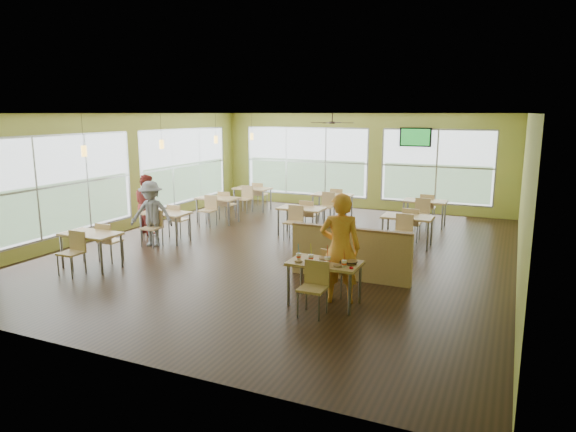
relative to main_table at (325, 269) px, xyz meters
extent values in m
plane|color=black|center=(-2.00, 3.00, -0.63)|extent=(12.00, 12.00, 0.00)
plane|color=white|center=(-2.00, 3.00, 2.57)|extent=(12.00, 12.00, 0.00)
cube|color=#9BA844|center=(-2.00, 9.00, 0.97)|extent=(10.00, 0.04, 3.20)
cube|color=#9BA844|center=(-2.00, -3.00, 0.97)|extent=(10.00, 0.04, 3.20)
cube|color=#9BA844|center=(-7.00, 3.00, 0.97)|extent=(0.04, 12.00, 3.20)
cube|color=#9BA844|center=(3.00, 3.00, 0.97)|extent=(0.04, 12.00, 3.20)
cube|color=white|center=(-6.98, 1.00, 0.89)|extent=(0.02, 4.50, 2.35)
cube|color=white|center=(-6.98, 6.00, 0.89)|extent=(0.02, 4.50, 2.35)
cube|color=white|center=(-4.00, 8.98, 0.89)|extent=(4.50, 0.02, 2.35)
cube|color=white|center=(0.50, 8.98, 0.89)|extent=(3.50, 0.02, 2.35)
cube|color=#B7BABC|center=(-6.97, 3.50, -0.28)|extent=(0.04, 9.40, 0.05)
cube|color=#B7BABC|center=(-1.75, 8.97, -0.28)|extent=(8.00, 0.04, 0.05)
cube|color=tan|center=(0.00, 0.00, 0.10)|extent=(1.20, 0.70, 0.04)
cube|color=brown|center=(0.00, 0.00, 0.07)|extent=(1.22, 0.71, 0.01)
cylinder|color=slate|center=(-0.54, -0.29, -0.28)|extent=(0.05, 0.05, 0.71)
cylinder|color=slate|center=(0.54, -0.29, -0.28)|extent=(0.05, 0.05, 0.71)
cylinder|color=slate|center=(-0.54, 0.29, -0.28)|extent=(0.05, 0.05, 0.71)
cylinder|color=slate|center=(0.54, 0.29, -0.28)|extent=(0.05, 0.05, 0.71)
cube|color=tan|center=(0.00, 0.55, -0.18)|extent=(0.42, 0.42, 0.04)
cube|color=tan|center=(0.00, 0.74, 0.04)|extent=(0.42, 0.04, 0.40)
cube|color=tan|center=(0.00, -0.55, -0.18)|extent=(0.42, 0.42, 0.04)
cube|color=tan|center=(0.00, -0.74, 0.04)|extent=(0.42, 0.04, 0.40)
cube|color=tan|center=(0.00, 1.45, -0.13)|extent=(2.40, 0.12, 1.00)
cube|color=brown|center=(0.00, 1.45, 0.39)|extent=(2.40, 0.14, 0.04)
cube|color=tan|center=(-5.20, 0.00, 0.10)|extent=(1.20, 0.70, 0.04)
cube|color=brown|center=(-5.20, 0.00, 0.07)|extent=(1.22, 0.71, 0.01)
cylinder|color=slate|center=(-5.74, -0.29, -0.28)|extent=(0.05, 0.05, 0.71)
cylinder|color=slate|center=(-4.66, -0.29, -0.28)|extent=(0.05, 0.05, 0.71)
cylinder|color=slate|center=(-5.74, 0.29, -0.28)|extent=(0.05, 0.05, 0.71)
cylinder|color=slate|center=(-4.66, 0.29, -0.28)|extent=(0.05, 0.05, 0.71)
cube|color=tan|center=(-5.20, 0.55, -0.18)|extent=(0.42, 0.42, 0.04)
cube|color=tan|center=(-5.20, 0.74, 0.04)|extent=(0.42, 0.04, 0.40)
cube|color=tan|center=(-5.20, -0.55, -0.18)|extent=(0.42, 0.42, 0.04)
cube|color=tan|center=(-5.20, -0.74, 0.04)|extent=(0.42, 0.04, 0.40)
cube|color=tan|center=(-5.20, 2.50, 0.10)|extent=(1.20, 0.70, 0.04)
cube|color=brown|center=(-5.20, 2.50, 0.07)|extent=(1.22, 0.71, 0.01)
cylinder|color=slate|center=(-5.74, 2.21, -0.28)|extent=(0.05, 0.05, 0.71)
cylinder|color=slate|center=(-4.66, 2.21, -0.28)|extent=(0.05, 0.05, 0.71)
cylinder|color=slate|center=(-5.74, 2.79, -0.28)|extent=(0.05, 0.05, 0.71)
cylinder|color=slate|center=(-4.66, 2.79, -0.28)|extent=(0.05, 0.05, 0.71)
cube|color=tan|center=(-5.20, 3.05, -0.18)|extent=(0.42, 0.42, 0.04)
cube|color=tan|center=(-5.20, 3.24, 0.04)|extent=(0.42, 0.04, 0.40)
cube|color=tan|center=(-5.20, 1.95, -0.18)|extent=(0.42, 0.42, 0.04)
cube|color=tan|center=(-5.20, 1.76, 0.04)|extent=(0.42, 0.04, 0.40)
cube|color=tan|center=(-5.20, 5.00, 0.10)|extent=(1.20, 0.70, 0.04)
cube|color=brown|center=(-5.20, 5.00, 0.07)|extent=(1.22, 0.71, 0.01)
cylinder|color=slate|center=(-5.74, 4.71, -0.28)|extent=(0.05, 0.05, 0.71)
cylinder|color=slate|center=(-4.66, 4.71, -0.28)|extent=(0.05, 0.05, 0.71)
cylinder|color=slate|center=(-5.74, 5.29, -0.28)|extent=(0.05, 0.05, 0.71)
cylinder|color=slate|center=(-4.66, 5.29, -0.28)|extent=(0.05, 0.05, 0.71)
cube|color=tan|center=(-5.20, 5.55, -0.18)|extent=(0.42, 0.42, 0.04)
cube|color=tan|center=(-5.20, 5.74, 0.04)|extent=(0.42, 0.04, 0.40)
cube|color=tan|center=(-5.20, 4.45, -0.18)|extent=(0.42, 0.42, 0.04)
cube|color=tan|center=(-5.20, 4.26, 0.04)|extent=(0.42, 0.04, 0.40)
cube|color=tan|center=(-5.20, 7.20, 0.10)|extent=(1.20, 0.70, 0.04)
cube|color=brown|center=(-5.20, 7.20, 0.07)|extent=(1.22, 0.71, 0.01)
cylinder|color=slate|center=(-5.74, 6.91, -0.28)|extent=(0.05, 0.05, 0.71)
cylinder|color=slate|center=(-4.66, 6.91, -0.28)|extent=(0.05, 0.05, 0.71)
cylinder|color=slate|center=(-5.74, 7.49, -0.28)|extent=(0.05, 0.05, 0.71)
cylinder|color=slate|center=(-4.66, 7.49, -0.28)|extent=(0.05, 0.05, 0.71)
cube|color=tan|center=(-5.20, 7.75, -0.18)|extent=(0.42, 0.42, 0.04)
cube|color=tan|center=(-5.20, 7.94, 0.04)|extent=(0.42, 0.04, 0.40)
cube|color=tan|center=(-5.20, 6.65, -0.18)|extent=(0.42, 0.42, 0.04)
cube|color=tan|center=(-5.20, 6.46, 0.04)|extent=(0.42, 0.04, 0.40)
cube|color=tan|center=(-2.30, 4.50, 0.10)|extent=(1.20, 0.70, 0.04)
cube|color=brown|center=(-2.30, 4.50, 0.07)|extent=(1.22, 0.71, 0.01)
cylinder|color=slate|center=(-2.84, 4.21, -0.28)|extent=(0.05, 0.05, 0.71)
cylinder|color=slate|center=(-1.76, 4.21, -0.28)|extent=(0.05, 0.05, 0.71)
cylinder|color=slate|center=(-2.84, 4.79, -0.28)|extent=(0.05, 0.05, 0.71)
cylinder|color=slate|center=(-1.76, 4.79, -0.28)|extent=(0.05, 0.05, 0.71)
cube|color=tan|center=(-2.30, 5.05, -0.18)|extent=(0.42, 0.42, 0.04)
cube|color=tan|center=(-2.30, 5.24, 0.04)|extent=(0.42, 0.04, 0.40)
cube|color=tan|center=(-2.30, 3.95, -0.18)|extent=(0.42, 0.42, 0.04)
cube|color=tan|center=(-2.30, 3.76, 0.04)|extent=(0.42, 0.04, 0.40)
cube|color=tan|center=(-2.30, 7.00, 0.10)|extent=(1.20, 0.70, 0.04)
cube|color=brown|center=(-2.30, 7.00, 0.07)|extent=(1.22, 0.71, 0.01)
cylinder|color=slate|center=(-2.84, 6.71, -0.28)|extent=(0.05, 0.05, 0.71)
cylinder|color=slate|center=(-1.76, 6.71, -0.28)|extent=(0.05, 0.05, 0.71)
cylinder|color=slate|center=(-2.84, 7.29, -0.28)|extent=(0.05, 0.05, 0.71)
cylinder|color=slate|center=(-1.76, 7.29, -0.28)|extent=(0.05, 0.05, 0.71)
cube|color=tan|center=(-2.30, 7.55, -0.18)|extent=(0.42, 0.42, 0.04)
cube|color=tan|center=(-2.30, 7.74, 0.04)|extent=(0.42, 0.04, 0.40)
cube|color=tan|center=(-2.30, 6.45, -0.18)|extent=(0.42, 0.42, 0.04)
cube|color=tan|center=(-2.30, 6.26, 0.04)|extent=(0.42, 0.04, 0.40)
cube|color=tan|center=(0.50, 4.50, 0.10)|extent=(1.20, 0.70, 0.04)
cube|color=brown|center=(0.50, 4.50, 0.07)|extent=(1.22, 0.71, 0.01)
cylinder|color=slate|center=(-0.04, 4.21, -0.28)|extent=(0.05, 0.05, 0.71)
cylinder|color=slate|center=(1.04, 4.21, -0.28)|extent=(0.05, 0.05, 0.71)
cylinder|color=slate|center=(-0.04, 4.79, -0.28)|extent=(0.05, 0.05, 0.71)
cylinder|color=slate|center=(1.04, 4.79, -0.28)|extent=(0.05, 0.05, 0.71)
cube|color=tan|center=(0.50, 5.05, -0.18)|extent=(0.42, 0.42, 0.04)
cube|color=tan|center=(0.50, 5.24, 0.04)|extent=(0.42, 0.04, 0.40)
cube|color=tan|center=(0.50, 3.95, -0.18)|extent=(0.42, 0.42, 0.04)
cube|color=tan|center=(0.50, 3.76, 0.04)|extent=(0.42, 0.04, 0.40)
cube|color=tan|center=(0.50, 7.00, 0.10)|extent=(1.20, 0.70, 0.04)
cube|color=brown|center=(0.50, 7.00, 0.07)|extent=(1.22, 0.71, 0.01)
cylinder|color=slate|center=(-0.04, 6.71, -0.28)|extent=(0.05, 0.05, 0.71)
cylinder|color=slate|center=(1.04, 6.71, -0.28)|extent=(0.05, 0.05, 0.71)
cylinder|color=slate|center=(-0.04, 7.29, -0.28)|extent=(0.05, 0.05, 0.71)
cylinder|color=slate|center=(1.04, 7.29, -0.28)|extent=(0.05, 0.05, 0.71)
cube|color=tan|center=(0.50, 7.55, -0.18)|extent=(0.42, 0.42, 0.04)
cube|color=tan|center=(0.50, 7.74, 0.04)|extent=(0.42, 0.04, 0.40)
cube|color=tan|center=(0.50, 6.45, -0.18)|extent=(0.42, 0.42, 0.04)
cube|color=tan|center=(0.50, 6.26, 0.04)|extent=(0.42, 0.04, 0.40)
cylinder|color=#2D2119|center=(-5.20, 0.00, 2.22)|extent=(0.01, 0.01, 0.70)
cylinder|color=yellow|center=(-5.20, 0.00, 1.82)|extent=(0.11, 0.11, 0.22)
cylinder|color=#2D2119|center=(-5.20, 2.50, 2.22)|extent=(0.01, 0.01, 0.70)
cylinder|color=yellow|center=(-5.20, 2.50, 1.82)|extent=(0.11, 0.11, 0.22)
cylinder|color=#2D2119|center=(-5.20, 5.00, 2.22)|extent=(0.01, 0.01, 0.70)
cylinder|color=yellow|center=(-5.20, 5.00, 1.82)|extent=(0.11, 0.11, 0.22)
cylinder|color=#2D2119|center=(-5.20, 7.20, 2.22)|extent=(0.01, 0.01, 0.70)
cylinder|color=yellow|center=(-5.20, 7.20, 1.82)|extent=(0.11, 0.11, 0.22)
cylinder|color=#2D2119|center=(-2.00, 6.00, 2.45)|extent=(0.03, 0.03, 0.24)
cylinder|color=#2D2119|center=(-2.00, 6.00, 2.31)|extent=(0.16, 0.16, 0.06)
cube|color=#2D2119|center=(-1.65, 6.00, 2.31)|extent=(0.55, 0.10, 0.01)
cube|color=#2D2119|center=(-2.00, 6.35, 2.31)|extent=(0.10, 0.55, 0.01)
cube|color=#2D2119|center=(-2.35, 6.00, 2.31)|extent=(0.55, 0.10, 0.01)
cube|color=#2D2119|center=(-2.00, 5.65, 2.31)|extent=(0.10, 0.55, 0.01)
cube|color=black|center=(-0.20, 8.90, 1.82)|extent=(1.00, 0.06, 0.60)
cube|color=#1C892D|center=(-0.20, 8.87, 1.82)|extent=(0.90, 0.01, 0.52)
imported|color=orange|center=(0.20, 0.21, 0.32)|extent=(0.80, 0.65, 1.91)
imported|color=maroon|center=(-6.19, 3.04, 0.17)|extent=(0.96, 0.88, 1.60)
imported|color=slate|center=(-5.21, 1.99, 0.17)|extent=(1.17, 0.90, 1.60)
cone|color=white|center=(-0.44, -0.08, 0.17)|extent=(0.08, 0.08, 0.11)
cylinder|color=#BA3413|center=(-0.44, -0.08, 0.18)|extent=(0.08, 0.08, 0.03)
cylinder|color=white|center=(-0.44, -0.08, 0.23)|extent=(0.09, 0.09, 0.01)
cylinder|color=#2089E6|center=(-0.44, -0.08, 0.33)|extent=(0.01, 0.05, 0.20)
cone|color=white|center=(-0.21, -0.11, 0.18)|extent=(0.09, 0.09, 0.12)
cylinder|color=#BA3413|center=(-0.21, -0.11, 0.18)|extent=(0.09, 0.09, 0.04)
cylinder|color=white|center=(-0.21, -0.11, 0.25)|extent=(0.10, 0.10, 0.01)
cylinder|color=#E9F115|center=(-0.21, -0.11, 0.36)|extent=(0.01, 0.06, 0.22)
cone|color=white|center=(0.10, -0.15, 0.18)|extent=(0.10, 0.10, 0.13)
cylinder|color=#BA3413|center=(0.10, -0.15, 0.19)|extent=(0.09, 0.09, 0.04)
cylinder|color=white|center=(0.10, -0.15, 0.26)|extent=(0.10, 0.10, 0.01)
cylinder|color=red|center=(0.10, -0.15, 0.37)|extent=(0.02, 0.06, 0.24)
cone|color=white|center=(0.40, -0.17, 0.18)|extent=(0.09, 0.09, 0.11)
cylinder|color=#BA3413|center=(0.40, -0.17, 0.18)|extent=(0.08, 0.08, 0.03)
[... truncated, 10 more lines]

